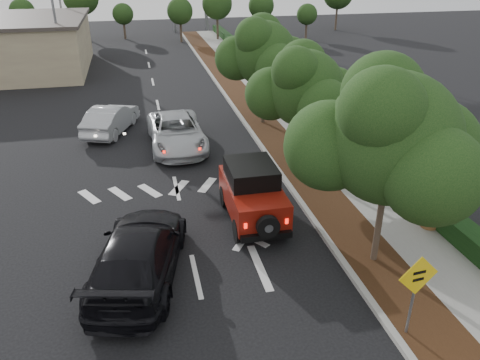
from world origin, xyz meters
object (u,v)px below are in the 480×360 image
object	(u,v)px
red_jeep	(251,191)
speed_hump_sign	(416,285)
silver_suv_ahead	(176,132)
black_suv_oncoming	(139,254)

from	to	relation	value
red_jeep	speed_hump_sign	distance (m)	7.12
red_jeep	silver_suv_ahead	bearing A→B (deg)	105.13
red_jeep	black_suv_oncoming	bearing A→B (deg)	-146.36
red_jeep	silver_suv_ahead	xyz separation A→B (m)	(-1.98, 7.55, -0.28)
silver_suv_ahead	black_suv_oncoming	size ratio (longest dim) A/B	0.99
speed_hump_sign	silver_suv_ahead	bearing A→B (deg)	101.75
speed_hump_sign	black_suv_oncoming	bearing A→B (deg)	143.20
silver_suv_ahead	speed_hump_sign	world-z (taller)	speed_hump_sign
silver_suv_ahead	speed_hump_sign	bearing A→B (deg)	-73.88
black_suv_oncoming	speed_hump_sign	bearing A→B (deg)	162.09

